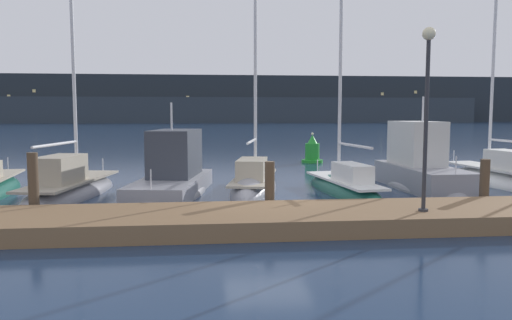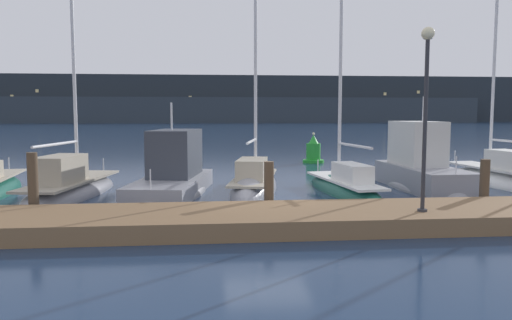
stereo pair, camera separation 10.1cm
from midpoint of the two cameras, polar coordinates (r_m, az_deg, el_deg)
ground_plane at (r=14.88m, az=1.08°, el=-5.78°), size 400.00×400.00×0.00m
dock at (r=12.68m, az=2.32°, el=-6.74°), size 34.91×2.80×0.45m
mooring_pile_1 at (r=14.81m, az=-24.26°, el=-2.74°), size 0.28×0.28×1.83m
mooring_pile_2 at (r=14.19m, az=1.37°, el=-3.23°), size 0.28×0.28×1.52m
mooring_pile_3 at (r=16.31m, az=24.49°, el=-2.57°), size 0.28×0.28×1.52m
sailboat_berth_3 at (r=18.43m, az=-20.61°, el=-3.35°), size 2.82×6.74×10.57m
motorboat_berth_4 at (r=18.05m, az=-9.66°, el=-2.52°), size 3.22×6.48×3.80m
sailboat_berth_5 at (r=18.51m, az=-0.39°, el=-3.20°), size 2.77×6.29×8.84m
sailboat_berth_6 at (r=18.17m, az=9.89°, el=-3.34°), size 2.05×6.01×8.82m
motorboat_berth_7 at (r=20.03m, az=18.18°, el=-1.76°), size 2.12×5.80×4.13m
sailboat_berth_8 at (r=22.21m, az=25.78°, el=-2.12°), size 2.19×6.60×9.93m
channel_buoy at (r=28.92m, az=6.35°, el=0.94°), size 1.22×1.22×1.74m
dock_lamppost at (r=12.93m, az=18.76°, el=7.48°), size 0.32×0.32×4.51m
hillside_backdrop at (r=143.27m, az=-5.29°, el=6.71°), size 240.00×23.00×12.92m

